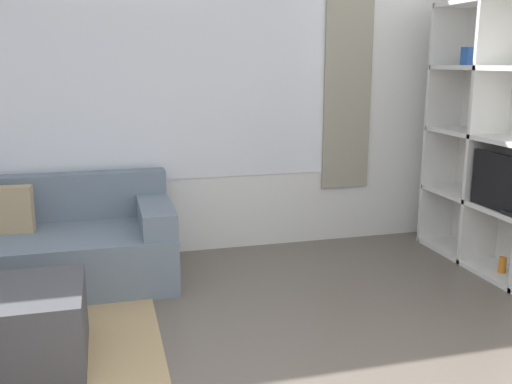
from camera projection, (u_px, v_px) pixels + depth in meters
The scene contains 3 objects.
wall_back at pixel (166, 94), 4.68m from camera, with size 6.38×0.11×2.70m.
couch_main at pixel (37, 248), 4.18m from camera, with size 1.97×0.93×0.77m.
ottoman at pixel (9, 329), 3.05m from camera, with size 0.79×0.66×0.44m.
Camera 1 is at (-0.51, -1.41, 1.62)m, focal length 40.00 mm.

